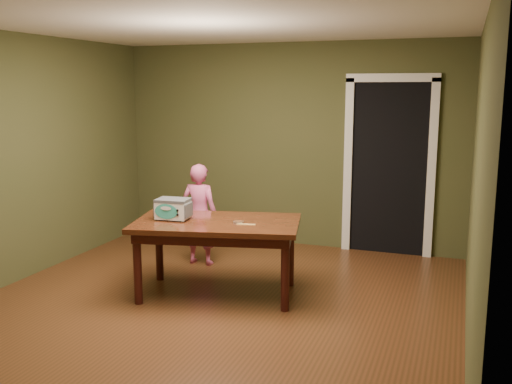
% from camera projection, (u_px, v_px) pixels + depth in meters
% --- Properties ---
extents(floor, '(5.00, 5.00, 0.00)m').
position_uv_depth(floor, '(208.00, 310.00, 5.29)').
color(floor, '#582E19').
rests_on(floor, ground).
extents(room_shell, '(4.52, 5.02, 2.61)m').
position_uv_depth(room_shell, '(205.00, 126.00, 4.98)').
color(room_shell, '#454625').
rests_on(room_shell, ground).
extents(doorway, '(1.10, 0.66, 2.25)m').
position_uv_depth(doorway, '(392.00, 166.00, 7.23)').
color(doorway, black).
rests_on(doorway, ground).
extents(dining_table, '(1.76, 1.23, 0.75)m').
position_uv_depth(dining_table, '(217.00, 231.00, 5.59)').
color(dining_table, '#34160B').
rests_on(dining_table, floor).
extents(toy_oven, '(0.35, 0.26, 0.21)m').
position_uv_depth(toy_oven, '(173.00, 208.00, 5.62)').
color(toy_oven, '#4C4F54').
rests_on(toy_oven, dining_table).
extents(baking_pan, '(0.10, 0.10, 0.02)m').
position_uv_depth(baking_pan, '(238.00, 222.00, 5.47)').
color(baking_pan, silver).
rests_on(baking_pan, dining_table).
extents(spatula, '(0.18, 0.06, 0.01)m').
position_uv_depth(spatula, '(246.00, 224.00, 5.41)').
color(spatula, '#FFCD6E').
rests_on(spatula, dining_table).
extents(child, '(0.43, 0.28, 1.18)m').
position_uv_depth(child, '(200.00, 214.00, 6.59)').
color(child, '#D35788').
rests_on(child, floor).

